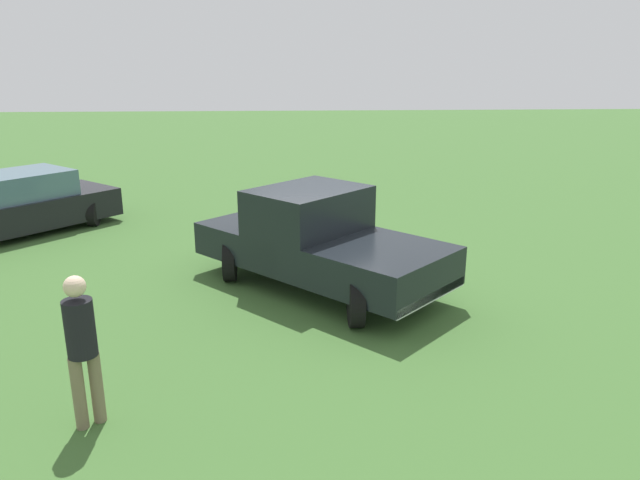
{
  "coord_description": "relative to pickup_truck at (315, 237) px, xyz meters",
  "views": [
    {
      "loc": [
        -10.53,
        0.65,
        3.93
      ],
      "look_at": [
        -0.5,
        0.03,
        0.9
      ],
      "focal_mm": 33.28,
      "sensor_mm": 36.0,
      "label": 1
    }
  ],
  "objects": [
    {
      "name": "sedan_near",
      "position": [
        3.95,
        6.83,
        -0.26
      ],
      "size": [
        4.58,
        4.36,
        1.45
      ],
      "rotation": [
        0.0,
        0.0,
        2.41
      ],
      "color": "black",
      "rests_on": "ground_plane"
    },
    {
      "name": "pickup_truck",
      "position": [
        0.0,
        0.0,
        0.0
      ],
      "size": [
        4.74,
        4.7,
        1.79
      ],
      "rotation": [
        0.0,
        0.0,
        3.92
      ],
      "color": "black",
      "rests_on": "ground_plane"
    },
    {
      "name": "ground_plane",
      "position": [
        0.41,
        -0.12,
        -0.92
      ],
      "size": [
        80.0,
        80.0,
        0.0
      ],
      "primitive_type": "plane",
      "color": "#3D662D"
    },
    {
      "name": "person_bystander",
      "position": [
        -4.15,
        2.75,
        0.09
      ],
      "size": [
        0.45,
        0.45,
        1.78
      ],
      "rotation": [
        0.0,
        0.0,
        3.8
      ],
      "color": "#7A6B51",
      "rests_on": "ground_plane"
    }
  ]
}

